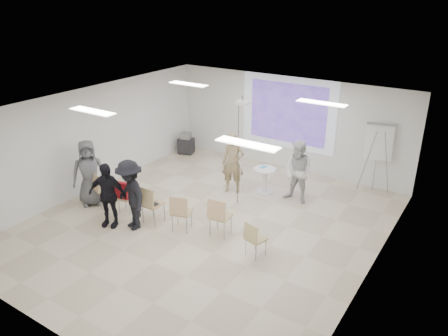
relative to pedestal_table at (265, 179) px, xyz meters
The scene contains 30 objects.
floor 2.46m from the pedestal_table, 98.60° to the right, with size 8.00×9.00×0.10m, color beige.
ceiling 3.55m from the pedestal_table, 98.60° to the right, with size 8.00×9.00×0.10m, color white.
wall_back 2.44m from the pedestal_table, 99.42° to the left, with size 8.00×0.10×3.00m, color silver.
wall_left 5.12m from the pedestal_table, 151.65° to the right, with size 0.10×9.00×3.00m, color silver.
wall_right 4.52m from the pedestal_table, 32.82° to the right, with size 0.10×9.00×3.00m, color silver.
projection_halo 2.56m from the pedestal_table, 99.70° to the left, with size 3.20×0.01×2.30m, color silver.
projection_image 2.55m from the pedestal_table, 99.77° to the left, with size 2.60×0.01×1.90m, color #4E2FA2.
pedestal_table is the anchor object (origin of this frame).
player_left 1.07m from the pedestal_table, 154.43° to the right, with size 0.73×0.49×2.00m, color #927F59.
player_right 1.15m from the pedestal_table, ahead, with size 0.94×0.75×1.95m, color silver.
controller_left 1.10m from the pedestal_table, 167.35° to the right, with size 0.04×0.12×0.04m, color silver.
controller_right 1.25m from the pedestal_table, 17.84° to the left, with size 0.04×0.12×0.04m, color white.
chair_far_left 4.56m from the pedestal_table, 136.75° to the right, with size 0.59×0.61×0.97m.
chair_left_mid 3.93m from the pedestal_table, 129.04° to the right, with size 0.47×0.49×0.82m.
chair_left_inner 3.47m from the pedestal_table, 116.49° to the right, with size 0.47×0.51×1.01m.
chair_center 3.08m from the pedestal_table, 102.86° to the right, with size 0.58×0.60×0.96m.
chair_right_inner 2.70m from the pedestal_table, 85.28° to the right, with size 0.52×0.55×0.99m.
chair_right_far 3.26m from the pedestal_table, 65.90° to the right, with size 0.48×0.50×0.83m.
red_jacket 4.07m from the pedestal_table, 127.87° to the right, with size 0.47×0.11×0.45m, color maroon.
laptop 3.37m from the pedestal_table, 117.31° to the right, with size 0.37×0.27×0.03m, color black.
audience_left 4.45m from the pedestal_table, 122.28° to the right, with size 1.11×0.67×1.91m, color black.
audience_mid 3.99m from the pedestal_table, 116.91° to the right, with size 1.31×0.71×2.02m, color black.
audience_outer 4.87m from the pedestal_table, 138.96° to the right, with size 1.00×0.66×2.05m, color #5B5C60.
flipchart_easel 3.35m from the pedestal_table, 35.12° to the left, with size 0.86×0.68×2.06m.
av_cart 4.11m from the pedestal_table, 160.93° to the left, with size 0.62×0.55×0.78m.
ceiling_projector 2.44m from the pedestal_table, 106.37° to the right, with size 0.30×0.25×3.00m.
fluor_panel_nw 3.48m from the pedestal_table, behind, with size 1.20×0.30×0.02m, color white.
fluor_panel_ne 3.04m from the pedestal_table, 13.04° to the right, with size 1.20×0.30×0.02m, color white.
fluor_panel_sw 5.20m from the pedestal_table, 121.31° to the right, with size 1.20×0.30×0.02m, color white.
fluor_panel_se 4.92m from the pedestal_table, 67.09° to the right, with size 1.20×0.30×0.02m, color white.
Camera 1 is at (5.63, -7.81, 5.54)m, focal length 35.00 mm.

